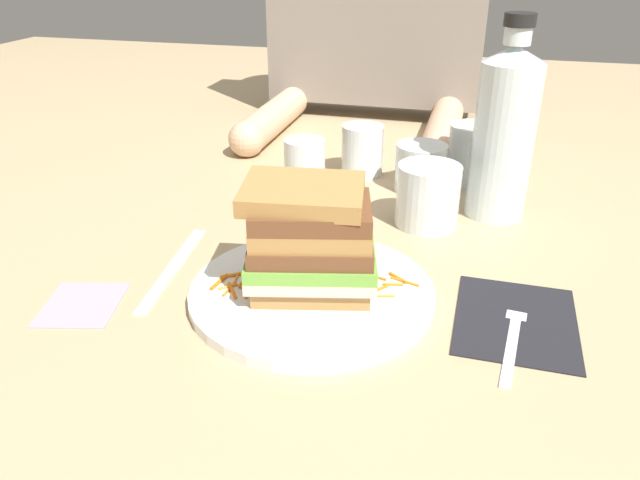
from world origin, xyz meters
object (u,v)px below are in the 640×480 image
at_px(juice_glass, 427,198).
at_px(empty_tumbler_1, 421,168).
at_px(empty_tumbler_0, 305,165).
at_px(main_plate, 313,291).
at_px(knife, 171,270).
at_px(empty_tumbler_3, 362,150).
at_px(empty_tumbler_2, 472,154).
at_px(fork, 514,329).
at_px(napkin_pink, 82,304).
at_px(sandwich, 312,239).
at_px(napkin_dark, 516,320).
at_px(water_bottle, 504,131).

height_order(juice_glass, empty_tumbler_1, juice_glass).
bearing_deg(empty_tumbler_0, main_plate, -72.20).
bearing_deg(knife, juice_glass, 37.01).
bearing_deg(empty_tumbler_3, empty_tumbler_2, 3.06).
height_order(fork, napkin_pink, fork).
bearing_deg(sandwich, juice_glass, 65.28).
height_order(knife, juice_glass, juice_glass).
xyz_separation_m(sandwich, empty_tumbler_1, (0.08, 0.33, -0.03)).
xyz_separation_m(juice_glass, empty_tumbler_3, (-0.12, 0.17, 0.00)).
bearing_deg(main_plate, empty_tumbler_2, 69.27).
xyz_separation_m(fork, napkin_pink, (-0.44, -0.06, -0.00)).
relative_size(knife, empty_tumbler_0, 2.59).
xyz_separation_m(knife, empty_tumbler_2, (0.32, 0.38, 0.04)).
xyz_separation_m(sandwich, empty_tumbler_0, (-0.09, 0.29, -0.03)).
bearing_deg(empty_tumbler_3, napkin_dark, -57.96).
bearing_deg(main_plate, empty_tumbler_0, 107.80).
xyz_separation_m(main_plate, empty_tumbler_0, (-0.09, 0.29, 0.03)).
distance_m(water_bottle, empty_tumbler_0, 0.29).
bearing_deg(water_bottle, fork, -85.44).
bearing_deg(empty_tumbler_0, juice_glass, -22.63).
bearing_deg(empty_tumbler_1, empty_tumbler_2, 37.66).
bearing_deg(empty_tumbler_1, napkin_pink, -126.36).
xyz_separation_m(sandwich, fork, (0.21, -0.02, -0.06)).
xyz_separation_m(sandwich, empty_tumbler_2, (0.15, 0.39, -0.02)).
distance_m(napkin_dark, empty_tumbler_0, 0.42).
height_order(main_plate, juice_glass, juice_glass).
bearing_deg(empty_tumbler_2, juice_glass, -105.69).
xyz_separation_m(empty_tumbler_0, empty_tumbler_3, (0.07, 0.09, 0.00)).
bearing_deg(sandwich, empty_tumbler_0, 107.64).
bearing_deg(empty_tumbler_0, fork, -45.65).
relative_size(sandwich, empty_tumbler_0, 1.95).
bearing_deg(napkin_dark, empty_tumbler_0, 136.70).
xyz_separation_m(empty_tumbler_2, empty_tumbler_3, (-0.17, -0.01, -0.01)).
bearing_deg(water_bottle, empty_tumbler_0, 175.62).
xyz_separation_m(napkin_dark, empty_tumbler_1, (-0.13, 0.33, 0.03)).
bearing_deg(empty_tumbler_3, water_bottle, -27.38).
distance_m(fork, empty_tumbler_2, 0.41).
height_order(fork, empty_tumbler_3, empty_tumbler_3).
bearing_deg(sandwich, empty_tumbler_2, 69.22).
xyz_separation_m(main_plate, knife, (-0.17, 0.01, -0.00)).
bearing_deg(juice_glass, fork, -64.28).
relative_size(fork, napkin_pink, 1.92).
distance_m(empty_tumbler_1, empty_tumbler_2, 0.09).
bearing_deg(empty_tumbler_1, main_plate, -102.73).
bearing_deg(napkin_dark, sandwich, -178.17).
bearing_deg(napkin_pink, empty_tumbler_3, 65.87).
relative_size(main_plate, empty_tumbler_0, 3.37).
height_order(fork, empty_tumbler_1, empty_tumbler_1).
bearing_deg(empty_tumbler_2, napkin_dark, -80.59).
height_order(fork, empty_tumbler_2, empty_tumbler_2).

